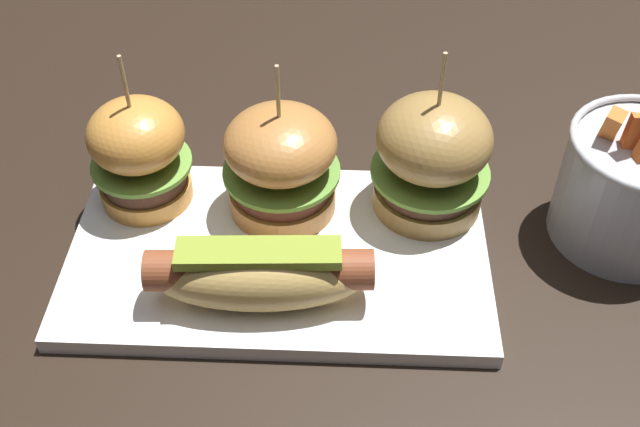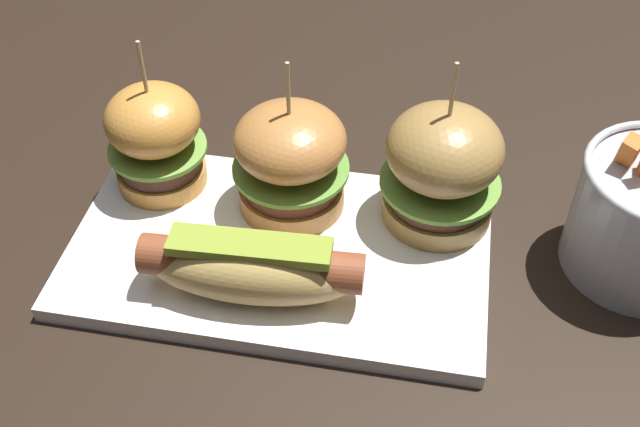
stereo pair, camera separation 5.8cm
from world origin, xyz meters
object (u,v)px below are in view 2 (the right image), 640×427
object	(u,v)px
platter_main	(279,251)
hot_dog	(251,267)
slider_left	(156,137)
slider_right	(442,166)
slider_center	(287,159)

from	to	relation	value
platter_main	hot_dog	size ratio (longest dim) A/B	2.01
slider_left	slider_right	xyz separation A→B (m)	(0.23, 0.00, 0.00)
slider_center	slider_right	bearing A→B (deg)	3.50
platter_main	slider_center	size ratio (longest dim) A/B	2.40
hot_dog	slider_right	size ratio (longest dim) A/B	1.12
slider_left	slider_right	bearing A→B (deg)	0.14
hot_dog	slider_right	xyz separation A→B (m)	(0.13, 0.11, 0.02)
slider_center	slider_right	xyz separation A→B (m)	(0.12, 0.01, 0.00)
hot_dog	slider_left	xyz separation A→B (m)	(-0.11, 0.11, 0.02)
platter_main	slider_right	size ratio (longest dim) A/B	2.25
platter_main	slider_right	distance (m)	0.14
hot_dog	slider_right	distance (m)	0.17
slider_left	platter_main	bearing A→B (deg)	-26.26
platter_main	slider_center	bearing A→B (deg)	93.71
hot_dog	slider_center	xyz separation A→B (m)	(0.00, 0.10, 0.02)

